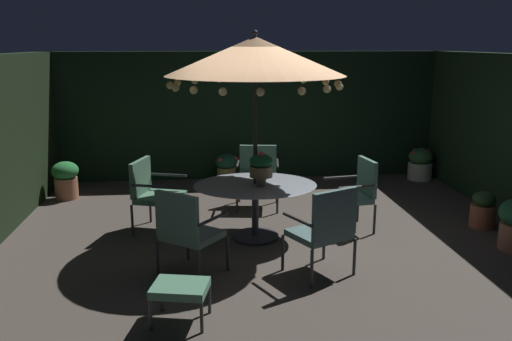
{
  "coord_description": "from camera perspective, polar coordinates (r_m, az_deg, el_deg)",
  "views": [
    {
      "loc": [
        -0.9,
        -6.62,
        2.54
      ],
      "look_at": [
        -0.23,
        -0.06,
        0.95
      ],
      "focal_mm": 37.14,
      "sensor_mm": 36.0,
      "label": 1
    }
  ],
  "objects": [
    {
      "name": "potted_plant_back_center",
      "position": [
        8.12,
        23.27,
        -3.84
      ],
      "size": [
        0.35,
        0.35,
        0.52
      ],
      "color": "#B15D3F",
      "rests_on": "ground_plane"
    },
    {
      "name": "potted_plant_left_near",
      "position": [
        10.53,
        17.27,
        0.71
      ],
      "size": [
        0.45,
        0.45,
        0.6
      ],
      "color": "beige",
      "rests_on": "ground_plane"
    },
    {
      "name": "ottoman_footrest",
      "position": [
        5.06,
        -8.16,
        -12.56
      ],
      "size": [
        0.57,
        0.49,
        0.38
      ],
      "color": "#2F3132",
      "rests_on": "ground_plane"
    },
    {
      "name": "patio_dining_table",
      "position": [
        6.97,
        -0.08,
        -2.57
      ],
      "size": [
        1.62,
        1.35,
        0.75
      ],
      "color": "#2C2A35",
      "rests_on": "ground_plane"
    },
    {
      "name": "patio_umbrella",
      "position": [
        6.7,
        -0.09,
        12.17
      ],
      "size": [
        2.26,
        2.26,
        2.69
      ],
      "color": "#2E2D31",
      "rests_on": "ground_plane"
    },
    {
      "name": "patio_chair_south",
      "position": [
        8.36,
        0.19,
        -0.13
      ],
      "size": [
        0.72,
        0.7,
        0.95
      ],
      "color": "#31302D",
      "rests_on": "ground_plane"
    },
    {
      "name": "potted_plant_right_far",
      "position": [
        9.36,
        -19.8,
        -0.81
      ],
      "size": [
        0.44,
        0.44,
        0.63
      ],
      "color": "#A06447",
      "rests_on": "ground_plane"
    },
    {
      "name": "ground_plane",
      "position": [
        7.15,
        1.79,
        -7.32
      ],
      "size": [
        7.69,
        7.1,
        0.02
      ],
      "primitive_type": "cube",
      "color": "#484039"
    },
    {
      "name": "patio_chair_southeast",
      "position": [
        7.44,
        10.69,
        -2.08
      ],
      "size": [
        0.66,
        0.65,
        0.99
      ],
      "color": "#303030",
      "rests_on": "ground_plane"
    },
    {
      "name": "potted_plant_back_right",
      "position": [
        9.77,
        -3.2,
        0.35
      ],
      "size": [
        0.41,
        0.4,
        0.56
      ],
      "color": "olive",
      "rests_on": "ground_plane"
    },
    {
      "name": "patio_chair_north",
      "position": [
        7.39,
        -11.04,
        -2.08
      ],
      "size": [
        0.78,
        0.8,
        0.99
      ],
      "color": "#2C2E32",
      "rests_on": "ground_plane"
    },
    {
      "name": "hedge_backdrop_rear",
      "position": [
        10.15,
        -0.72,
        5.97
      ],
      "size": [
        7.69,
        0.3,
        2.39
      ],
      "primitive_type": "cube",
      "color": "black",
      "rests_on": "ground_plane"
    },
    {
      "name": "centerpiece_planter",
      "position": [
        6.76,
        0.55,
        0.46
      ],
      "size": [
        0.3,
        0.3,
        0.45
      ],
      "color": "#7D644C",
      "rests_on": "patio_dining_table"
    },
    {
      "name": "patio_chair_northeast",
      "position": [
        5.88,
        -7.52,
        -6.17
      ],
      "size": [
        0.82,
        0.81,
        1.0
      ],
      "color": "#292E2C",
      "rests_on": "ground_plane"
    },
    {
      "name": "patio_chair_east",
      "position": [
        5.88,
        7.48,
        -5.97
      ],
      "size": [
        0.82,
        0.78,
        1.03
      ],
      "color": "#2E3031",
      "rests_on": "ground_plane"
    }
  ]
}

